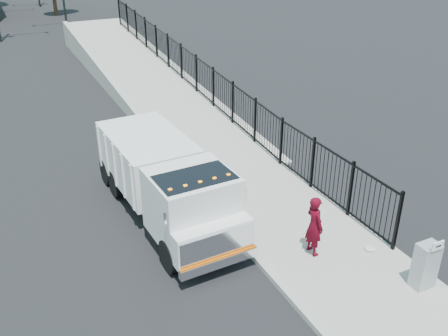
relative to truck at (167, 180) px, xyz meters
name	(u,v)px	position (x,y,z in m)	size (l,w,h in m)	color
ground	(247,247)	(1.46, -2.43, -1.35)	(120.00, 120.00, 0.00)	black
sidewalk	(345,267)	(3.39, -4.43, -1.29)	(3.55, 12.00, 0.12)	#9E998E
curb	(284,287)	(1.46, -4.43, -1.27)	(0.30, 12.00, 0.16)	#ADAAA3
ramp	(146,85)	(3.59, 13.57, -1.35)	(3.95, 24.00, 1.70)	#9E998E
iron_fence	(197,86)	(5.01, 9.57, -0.45)	(0.10, 28.00, 1.80)	black
truck	(167,180)	(0.00, 0.00, 0.00)	(2.62, 7.10, 2.40)	black
worker	(314,226)	(2.90, -3.56, -0.36)	(0.64, 0.42, 1.74)	#500311
utility_cabinet	(425,266)	(4.56, -5.92, -0.60)	(0.55, 0.40, 1.25)	gray
arrow_sign	(438,246)	(4.56, -6.14, 0.13)	(0.35, 0.04, 0.22)	white
debris	(370,248)	(4.43, -4.16, -1.19)	(0.32, 0.32, 0.08)	silver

